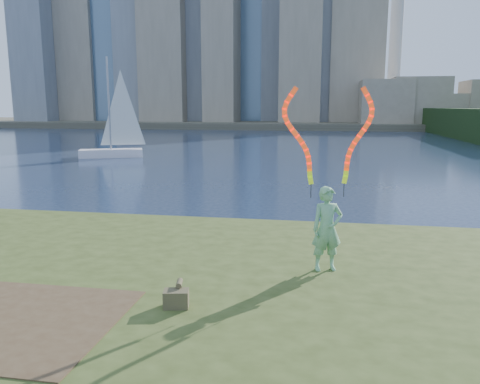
# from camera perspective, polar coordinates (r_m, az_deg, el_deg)

# --- Properties ---
(ground) EXTENTS (320.00, 320.00, 0.00)m
(ground) POSITION_cam_1_polar(r_m,az_deg,el_deg) (10.81, -4.90, -12.85)
(ground) COLOR #1A2741
(ground) RESTS_ON ground
(grassy_knoll) EXTENTS (20.00, 18.00, 0.80)m
(grassy_knoll) POSITION_cam_1_polar(r_m,az_deg,el_deg) (8.68, -8.95, -16.58)
(grassy_knoll) COLOR #364418
(grassy_knoll) RESTS_ON ground
(dirt_patch) EXTENTS (3.20, 3.00, 0.02)m
(dirt_patch) POSITION_cam_1_polar(r_m,az_deg,el_deg) (8.70, -25.37, -14.01)
(dirt_patch) COLOR #47331E
(dirt_patch) RESTS_ON grassy_knoll
(far_shore) EXTENTS (320.00, 40.00, 1.20)m
(far_shore) POSITION_cam_1_polar(r_m,az_deg,el_deg) (104.69, 8.56, 8.25)
(far_shore) COLOR #484335
(far_shore) RESTS_ON ground
(woman_with_ribbons) EXTENTS (2.02, 0.78, 4.17)m
(woman_with_ribbons) POSITION_cam_1_polar(r_m,az_deg,el_deg) (10.01, 10.63, -1.71)
(woman_with_ribbons) COLOR #177C23
(woman_with_ribbons) RESTS_ON grassy_knoll
(canvas_bag) EXTENTS (0.48, 0.54, 0.41)m
(canvas_bag) POSITION_cam_1_polar(r_m,az_deg,el_deg) (8.44, -7.76, -12.63)
(canvas_bag) COLOR #4A4327
(canvas_bag) RESTS_ON grassy_knoll
(sailboat) EXTENTS (5.44, 3.56, 8.37)m
(sailboat) POSITION_cam_1_polar(r_m,az_deg,el_deg) (41.38, -15.10, 6.11)
(sailboat) COLOR white
(sailboat) RESTS_ON ground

